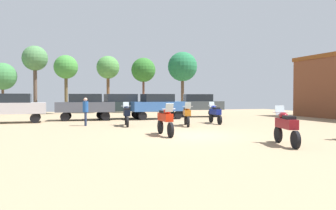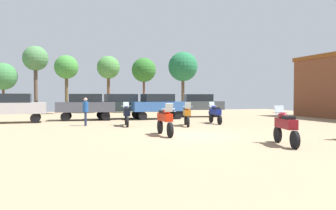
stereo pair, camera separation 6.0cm
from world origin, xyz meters
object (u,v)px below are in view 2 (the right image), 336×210
object	(u,v)px
motorcycle_2	(215,113)
tree_2	(66,68)
car_4	(121,104)
car_3	(86,105)
motorcycle_1	(187,114)
tree_5	(3,77)
car_1	(13,106)
car_2	(198,104)
motorcycle_7	(285,126)
motorcycle_8	(165,120)
tree_8	(35,59)
tree_4	(108,68)
person_1	(86,109)
car_5	(158,104)
motorcycle_4	(127,114)
tree_6	(183,67)
tree_7	(144,70)

from	to	relation	value
motorcycle_2	tree_2	xyz separation A→B (m)	(-9.35, 15.35, 4.02)
motorcycle_2	car_4	bearing A→B (deg)	136.52
car_3	motorcycle_2	bearing A→B (deg)	-118.05
motorcycle_1	tree_5	world-z (taller)	tree_5
car_1	car_2	world-z (taller)	same
motorcycle_7	motorcycle_8	distance (m)	5.42
car_3	tree_8	xyz separation A→B (m)	(-4.42, 11.63, 4.52)
tree_8	tree_4	bearing A→B (deg)	-10.65
person_1	tree_8	bearing A→B (deg)	-159.77
car_4	car_5	xyz separation A→B (m)	(2.78, -0.95, 0.00)
motorcycle_1	car_4	size ratio (longest dim) A/B	0.49
motorcycle_2	motorcycle_8	world-z (taller)	motorcycle_8
motorcycle_4	motorcycle_7	bearing A→B (deg)	-59.23
tree_8	tree_5	bearing A→B (deg)	-172.67
motorcycle_1	tree_6	distance (m)	19.33
motorcycle_7	tree_2	size ratio (longest dim) A/B	0.36
motorcycle_8	tree_6	size ratio (longest dim) A/B	0.33
car_3	tree_7	distance (m)	12.70
motorcycle_8	tree_6	bearing A→B (deg)	-111.80
car_3	tree_6	distance (m)	16.70
car_3	tree_7	world-z (taller)	tree_7
car_3	tree_7	size ratio (longest dim) A/B	0.74
car_4	car_5	bearing A→B (deg)	-114.40
person_1	tree_4	world-z (taller)	tree_4
car_3	tree_6	size ratio (longest dim) A/B	0.63
car_5	tree_4	xyz separation A→B (m)	(-2.49, 10.64, 3.70)
car_2	car_3	world-z (taller)	same
tree_5	tree_7	size ratio (longest dim) A/B	0.85
tree_5	tree_6	distance (m)	19.41
tree_2	tree_8	size ratio (longest dim) A/B	0.85
car_4	motorcycle_4	bearing A→B (deg)	168.20
motorcycle_1	car_5	size ratio (longest dim) A/B	0.50
car_2	car_5	bearing A→B (deg)	121.68
car_1	person_1	world-z (taller)	car_1
motorcycle_8	tree_5	distance (m)	24.66
tree_2	tree_6	distance (m)	13.30
motorcycle_8	car_5	world-z (taller)	car_5
car_4	car_5	size ratio (longest dim) A/B	1.01
motorcycle_8	car_1	size ratio (longest dim) A/B	0.53
motorcycle_2	motorcycle_1	bearing A→B (deg)	-150.35
motorcycle_4	tree_4	world-z (taller)	tree_4
motorcycle_2	tree_8	distance (m)	21.85
motorcycle_7	car_5	xyz separation A→B (m)	(-0.72, 14.79, 0.45)
tree_4	motorcycle_8	bearing A→B (deg)	-90.44
motorcycle_2	tree_4	world-z (taller)	tree_4
motorcycle_8	tree_5	world-z (taller)	tree_5
motorcycle_1	car_1	distance (m)	11.99
car_1	tree_7	bearing A→B (deg)	-48.49
motorcycle_4	person_1	distance (m)	2.57
car_2	tree_8	distance (m)	18.13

